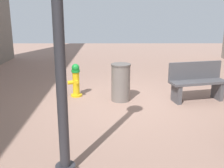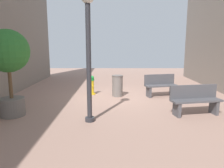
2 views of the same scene
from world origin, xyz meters
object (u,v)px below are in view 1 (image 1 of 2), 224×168
Objects in this scene: bench_near at (197,81)px; street_lamp at (57,3)px; trash_bin at (121,82)px; fire_hydrant at (76,80)px.

street_lamp reaches higher than bench_near.
trash_bin is (-0.88, -3.15, -1.82)m from street_lamp.
street_lamp is (2.76, 3.18, 1.80)m from bench_near.
bench_near is at bearing -179.08° from trash_bin.
street_lamp is at bearing 94.48° from fire_hydrant.
bench_near is 1.88m from trash_bin.
bench_near is at bearing 173.96° from fire_hydrant.
street_lamp is at bearing 74.45° from trash_bin.
fire_hydrant is at bearing -16.95° from trash_bin.
fire_hydrant is at bearing -85.52° from street_lamp.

